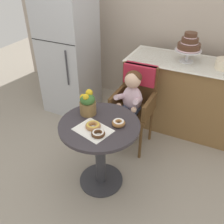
{
  "coord_description": "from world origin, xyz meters",
  "views": [
    {
      "loc": [
        0.87,
        -1.54,
        2.02
      ],
      "look_at": [
        0.05,
        0.15,
        0.77
      ],
      "focal_mm": 40.33,
      "sensor_mm": 36.0,
      "label": 1
    }
  ],
  "objects_px": {
    "cafe_table": "(100,142)",
    "wicker_chair": "(136,94)",
    "refrigerator": "(69,51)",
    "donut_side": "(98,133)",
    "tiered_cake_stand": "(189,45)",
    "donut_front": "(93,125)",
    "seated_child": "(131,98)",
    "donut_mid": "(119,123)",
    "flower_vase": "(88,103)"
  },
  "relations": [
    {
      "from": "cafe_table",
      "to": "wicker_chair",
      "type": "height_order",
      "value": "wicker_chair"
    },
    {
      "from": "refrigerator",
      "to": "wicker_chair",
      "type": "bearing_deg",
      "value": -16.87
    },
    {
      "from": "donut_side",
      "to": "tiered_cake_stand",
      "type": "height_order",
      "value": "tiered_cake_stand"
    },
    {
      "from": "cafe_table",
      "to": "donut_side",
      "type": "xyz_separation_m",
      "value": [
        0.07,
        -0.14,
        0.23
      ]
    },
    {
      "from": "donut_side",
      "to": "donut_front",
      "type": "bearing_deg",
      "value": 140.68
    },
    {
      "from": "seated_child",
      "to": "donut_mid",
      "type": "bearing_deg",
      "value": -78.98
    },
    {
      "from": "cafe_table",
      "to": "wicker_chair",
      "type": "bearing_deg",
      "value": 86.28
    },
    {
      "from": "wicker_chair",
      "to": "donut_side",
      "type": "height_order",
      "value": "wicker_chair"
    },
    {
      "from": "seated_child",
      "to": "refrigerator",
      "type": "relative_size",
      "value": 0.43
    },
    {
      "from": "wicker_chair",
      "to": "refrigerator",
      "type": "xyz_separation_m",
      "value": [
        -1.1,
        0.33,
        0.21
      ]
    },
    {
      "from": "refrigerator",
      "to": "donut_mid",
      "type": "bearing_deg",
      "value": -40.78
    },
    {
      "from": "donut_mid",
      "to": "tiered_cake_stand",
      "type": "distance_m",
      "value": 1.32
    },
    {
      "from": "seated_child",
      "to": "donut_mid",
      "type": "xyz_separation_m",
      "value": [
        0.11,
        -0.55,
        0.07
      ]
    },
    {
      "from": "donut_side",
      "to": "wicker_chair",
      "type": "bearing_deg",
      "value": 91.02
    },
    {
      "from": "cafe_table",
      "to": "tiered_cake_stand",
      "type": "relative_size",
      "value": 2.16
    },
    {
      "from": "seated_child",
      "to": "tiered_cake_stand",
      "type": "xyz_separation_m",
      "value": [
        0.4,
        0.69,
        0.42
      ]
    },
    {
      "from": "wicker_chair",
      "to": "tiered_cake_stand",
      "type": "height_order",
      "value": "tiered_cake_stand"
    },
    {
      "from": "cafe_table",
      "to": "donut_side",
      "type": "height_order",
      "value": "donut_side"
    },
    {
      "from": "donut_front",
      "to": "donut_side",
      "type": "distance_m",
      "value": 0.11
    },
    {
      "from": "cafe_table",
      "to": "flower_vase",
      "type": "relative_size",
      "value": 3.07
    },
    {
      "from": "wicker_chair",
      "to": "donut_front",
      "type": "xyz_separation_m",
      "value": [
        -0.07,
        -0.84,
        0.1
      ]
    },
    {
      "from": "donut_front",
      "to": "tiered_cake_stand",
      "type": "height_order",
      "value": "tiered_cake_stand"
    },
    {
      "from": "donut_front",
      "to": "refrigerator",
      "type": "bearing_deg",
      "value": 131.28
    },
    {
      "from": "cafe_table",
      "to": "seated_child",
      "type": "bearing_deg",
      "value": 85.34
    },
    {
      "from": "wicker_chair",
      "to": "refrigerator",
      "type": "bearing_deg",
      "value": 160.13
    },
    {
      "from": "wicker_chair",
      "to": "donut_mid",
      "type": "bearing_deg",
      "value": -84.36
    },
    {
      "from": "seated_child",
      "to": "wicker_chair",
      "type": "bearing_deg",
      "value": 90.0
    },
    {
      "from": "refrigerator",
      "to": "donut_front",
      "type": "bearing_deg",
      "value": -48.72
    },
    {
      "from": "cafe_table",
      "to": "seated_child",
      "type": "relative_size",
      "value": 0.99
    },
    {
      "from": "donut_front",
      "to": "flower_vase",
      "type": "distance_m",
      "value": 0.24
    },
    {
      "from": "donut_side",
      "to": "flower_vase",
      "type": "distance_m",
      "value": 0.35
    },
    {
      "from": "donut_mid",
      "to": "donut_side",
      "type": "height_order",
      "value": "donut_mid"
    },
    {
      "from": "flower_vase",
      "to": "refrigerator",
      "type": "xyz_separation_m",
      "value": [
        -0.88,
        1.0,
        0.02
      ]
    },
    {
      "from": "tiered_cake_stand",
      "to": "donut_mid",
      "type": "bearing_deg",
      "value": -103.14
    },
    {
      "from": "flower_vase",
      "to": "wicker_chair",
      "type": "bearing_deg",
      "value": 71.57
    },
    {
      "from": "wicker_chair",
      "to": "cafe_table",
      "type": "bearing_deg",
      "value": -96.71
    },
    {
      "from": "refrigerator",
      "to": "cafe_table",
      "type": "bearing_deg",
      "value": -46.33
    },
    {
      "from": "donut_side",
      "to": "flower_vase",
      "type": "relative_size",
      "value": 0.49
    },
    {
      "from": "flower_vase",
      "to": "cafe_table",
      "type": "bearing_deg",
      "value": -30.91
    },
    {
      "from": "donut_front",
      "to": "cafe_table",
      "type": "bearing_deg",
      "value": 72.18
    },
    {
      "from": "donut_front",
      "to": "seated_child",
      "type": "bearing_deg",
      "value": 83.93
    },
    {
      "from": "donut_side",
      "to": "flower_vase",
      "type": "height_order",
      "value": "flower_vase"
    },
    {
      "from": "donut_side",
      "to": "tiered_cake_stand",
      "type": "xyz_separation_m",
      "value": [
        0.38,
        1.44,
        0.36
      ]
    },
    {
      "from": "donut_mid",
      "to": "refrigerator",
      "type": "height_order",
      "value": "refrigerator"
    },
    {
      "from": "seated_child",
      "to": "refrigerator",
      "type": "xyz_separation_m",
      "value": [
        -1.1,
        0.49,
        0.17
      ]
    },
    {
      "from": "refrigerator",
      "to": "seated_child",
      "type": "bearing_deg",
      "value": -23.98
    },
    {
      "from": "wicker_chair",
      "to": "donut_side",
      "type": "bearing_deg",
      "value": -91.98
    },
    {
      "from": "refrigerator",
      "to": "tiered_cake_stand",
      "type": "bearing_deg",
      "value": 7.61
    },
    {
      "from": "refrigerator",
      "to": "donut_side",
      "type": "bearing_deg",
      "value": -48.08
    },
    {
      "from": "seated_child",
      "to": "donut_front",
      "type": "xyz_separation_m",
      "value": [
        -0.07,
        -0.68,
        0.07
      ]
    }
  ]
}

